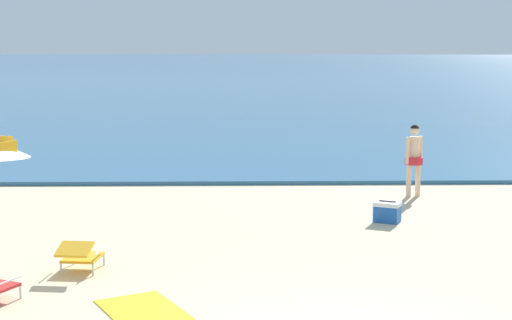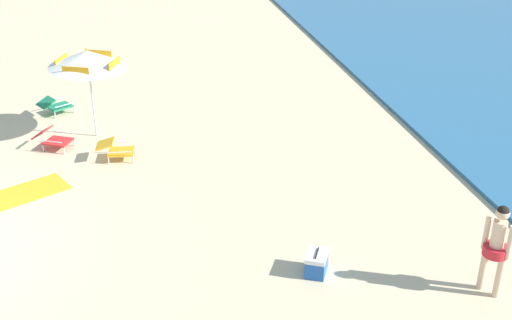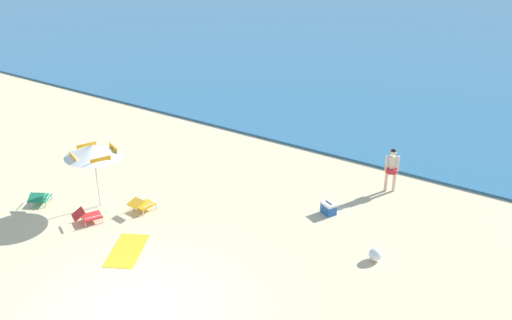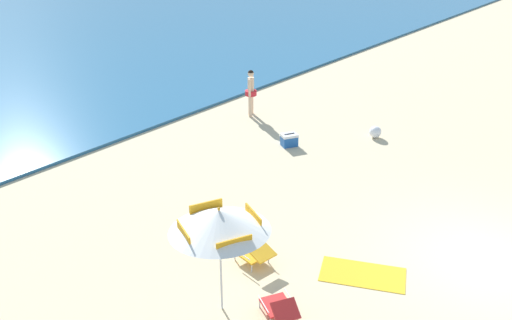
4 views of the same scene
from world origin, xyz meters
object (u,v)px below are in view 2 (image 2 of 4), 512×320
object	(u,v)px
beach_umbrella_striped_main	(88,59)
lounge_chair_under_umbrella	(53,138)
lounge_chair_beside_umbrella	(116,149)
lounge_chair_facing_sea	(55,105)
cooler_box	(316,263)
beach_towel	(25,193)
person_standing_near_shore	(497,244)

from	to	relation	value
beach_umbrella_striped_main	lounge_chair_under_umbrella	xyz separation A→B (m)	(0.55, -1.02, -1.77)
beach_umbrella_striped_main	lounge_chair_beside_umbrella	xyz separation A→B (m)	(1.51, 0.48, -1.77)
lounge_chair_facing_sea	cooler_box	bearing A→B (deg)	30.17
lounge_chair_under_umbrella	lounge_chair_beside_umbrella	bearing A→B (deg)	57.32
lounge_chair_facing_sea	beach_towel	size ratio (longest dim) A/B	0.56
lounge_chair_facing_sea	beach_umbrella_striped_main	bearing A→B (deg)	32.95
beach_umbrella_striped_main	cooler_box	size ratio (longest dim) A/B	4.14
beach_umbrella_striped_main	lounge_chair_facing_sea	world-z (taller)	beach_umbrella_striped_main
beach_towel	lounge_chair_facing_sea	bearing A→B (deg)	175.49
lounge_chair_under_umbrella	lounge_chair_beside_umbrella	distance (m)	1.79
lounge_chair_beside_umbrella	cooler_box	xyz separation A→B (m)	(5.29, 3.36, -0.08)
lounge_chair_facing_sea	cooler_box	distance (m)	9.87
beach_umbrella_striped_main	beach_towel	bearing A→B (deg)	-28.01
lounge_chair_beside_umbrella	beach_towel	world-z (taller)	lounge_chair_beside_umbrella
lounge_chair_beside_umbrella	lounge_chair_facing_sea	bearing A→B (deg)	-153.65
beach_umbrella_striped_main	person_standing_near_shore	bearing A→B (deg)	39.40
beach_umbrella_striped_main	cooler_box	world-z (taller)	beach_umbrella_striped_main
cooler_box	lounge_chair_beside_umbrella	bearing A→B (deg)	-147.62
beach_umbrella_striped_main	person_standing_near_shore	distance (m)	10.30
person_standing_near_shore	beach_umbrella_striped_main	bearing A→B (deg)	-140.60
lounge_chair_beside_umbrella	lounge_chair_under_umbrella	bearing A→B (deg)	-122.68
lounge_chair_beside_umbrella	lounge_chair_facing_sea	xyz separation A→B (m)	(-3.24, -1.61, -0.00)
lounge_chair_under_umbrella	lounge_chair_facing_sea	distance (m)	2.28
beach_umbrella_striped_main	lounge_chair_facing_sea	xyz separation A→B (m)	(-1.73, -1.12, -1.77)
lounge_chair_beside_umbrella	lounge_chair_facing_sea	distance (m)	3.62
lounge_chair_under_umbrella	lounge_chair_beside_umbrella	world-z (taller)	lounge_chair_under_umbrella
beach_umbrella_striped_main	lounge_chair_facing_sea	distance (m)	2.72
beach_umbrella_striped_main	beach_towel	size ratio (longest dim) A/B	1.38
lounge_chair_under_umbrella	beach_umbrella_striped_main	bearing A→B (deg)	118.19
beach_towel	lounge_chair_beside_umbrella	bearing A→B (deg)	122.79
lounge_chair_beside_umbrella	cooler_box	bearing A→B (deg)	32.38
lounge_chair_under_umbrella	cooler_box	size ratio (longest dim) A/B	1.72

